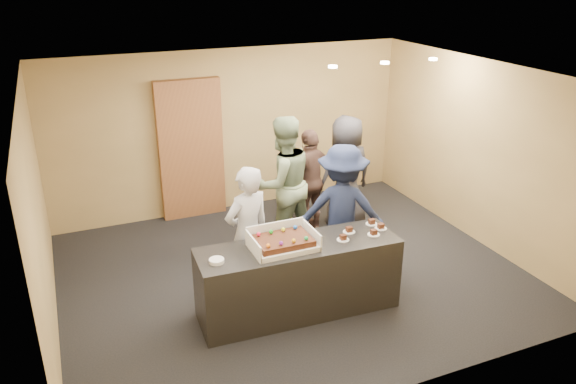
{
  "coord_description": "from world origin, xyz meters",
  "views": [
    {
      "loc": [
        -2.66,
        -6.14,
        3.95
      ],
      "look_at": [
        -0.05,
        0.0,
        1.21
      ],
      "focal_mm": 35.0,
      "sensor_mm": 36.0,
      "label": 1
    }
  ],
  "objects_px": {
    "plate_stack": "(217,261)",
    "person_server_grey": "(248,234)",
    "storage_cabinet": "(191,150)",
    "sheet_cake": "(283,240)",
    "cake_box": "(282,243)",
    "serving_counter": "(299,278)",
    "person_sage_man": "(283,183)",
    "person_dark_suit": "(346,173)",
    "person_navy_man": "(342,210)",
    "person_brown_extra": "(311,181)"
  },
  "relations": [
    {
      "from": "plate_stack",
      "to": "person_navy_man",
      "type": "bearing_deg",
      "value": 20.37
    },
    {
      "from": "serving_counter",
      "to": "person_brown_extra",
      "type": "relative_size",
      "value": 1.46
    },
    {
      "from": "storage_cabinet",
      "to": "plate_stack",
      "type": "relative_size",
      "value": 13.56
    },
    {
      "from": "person_sage_man",
      "to": "person_brown_extra",
      "type": "relative_size",
      "value": 1.21
    },
    {
      "from": "person_brown_extra",
      "to": "cake_box",
      "type": "bearing_deg",
      "value": 36.68
    },
    {
      "from": "storage_cabinet",
      "to": "person_server_grey",
      "type": "height_order",
      "value": "storage_cabinet"
    },
    {
      "from": "person_navy_man",
      "to": "person_dark_suit",
      "type": "relative_size",
      "value": 0.99
    },
    {
      "from": "plate_stack",
      "to": "person_brown_extra",
      "type": "xyz_separation_m",
      "value": [
        2.08,
        2.02,
        -0.1
      ]
    },
    {
      "from": "storage_cabinet",
      "to": "plate_stack",
      "type": "height_order",
      "value": "storage_cabinet"
    },
    {
      "from": "plate_stack",
      "to": "person_dark_suit",
      "type": "xyz_separation_m",
      "value": [
        2.65,
        1.93,
        -0.02
      ]
    },
    {
      "from": "sheet_cake",
      "to": "person_dark_suit",
      "type": "bearing_deg",
      "value": 45.84
    },
    {
      "from": "person_sage_man",
      "to": "person_navy_man",
      "type": "bearing_deg",
      "value": 106.28
    },
    {
      "from": "storage_cabinet",
      "to": "sheet_cake",
      "type": "xyz_separation_m",
      "value": [
        0.26,
        -3.26,
        -0.14
      ]
    },
    {
      "from": "storage_cabinet",
      "to": "plate_stack",
      "type": "bearing_deg",
      "value": -99.37
    },
    {
      "from": "person_navy_man",
      "to": "person_dark_suit",
      "type": "xyz_separation_m",
      "value": [
        0.72,
        1.21,
        0.01
      ]
    },
    {
      "from": "cake_box",
      "to": "plate_stack",
      "type": "relative_size",
      "value": 4.42
    },
    {
      "from": "cake_box",
      "to": "sheet_cake",
      "type": "relative_size",
      "value": 1.17
    },
    {
      "from": "cake_box",
      "to": "person_navy_man",
      "type": "height_order",
      "value": "person_navy_man"
    },
    {
      "from": "person_navy_man",
      "to": "person_sage_man",
      "type": "bearing_deg",
      "value": -36.25
    },
    {
      "from": "plate_stack",
      "to": "person_server_grey",
      "type": "relative_size",
      "value": 0.1
    },
    {
      "from": "storage_cabinet",
      "to": "person_server_grey",
      "type": "xyz_separation_m",
      "value": [
        0.02,
        -2.69,
        -0.27
      ]
    },
    {
      "from": "person_sage_man",
      "to": "person_navy_man",
      "type": "height_order",
      "value": "person_sage_man"
    },
    {
      "from": "serving_counter",
      "to": "cake_box",
      "type": "distance_m",
      "value": 0.54
    },
    {
      "from": "serving_counter",
      "to": "cake_box",
      "type": "relative_size",
      "value": 3.23
    },
    {
      "from": "person_navy_man",
      "to": "person_brown_extra",
      "type": "xyz_separation_m",
      "value": [
        0.15,
        1.3,
        -0.08
      ]
    },
    {
      "from": "person_sage_man",
      "to": "cake_box",
      "type": "bearing_deg",
      "value": 58.55
    },
    {
      "from": "person_dark_suit",
      "to": "serving_counter",
      "type": "bearing_deg",
      "value": 46.28
    },
    {
      "from": "storage_cabinet",
      "to": "sheet_cake",
      "type": "relative_size",
      "value": 3.59
    },
    {
      "from": "cake_box",
      "to": "person_dark_suit",
      "type": "bearing_deg",
      "value": 45.43
    },
    {
      "from": "cake_box",
      "to": "serving_counter",
      "type": "bearing_deg",
      "value": -7.96
    },
    {
      "from": "serving_counter",
      "to": "person_dark_suit",
      "type": "xyz_separation_m",
      "value": [
        1.66,
        1.91,
        0.46
      ]
    },
    {
      "from": "storage_cabinet",
      "to": "plate_stack",
      "type": "xyz_separation_m",
      "value": [
        -0.54,
        -3.28,
        -0.22
      ]
    },
    {
      "from": "person_server_grey",
      "to": "person_sage_man",
      "type": "relative_size",
      "value": 0.88
    },
    {
      "from": "person_sage_man",
      "to": "person_brown_extra",
      "type": "height_order",
      "value": "person_sage_man"
    },
    {
      "from": "cake_box",
      "to": "person_server_grey",
      "type": "relative_size",
      "value": 0.43
    },
    {
      "from": "storage_cabinet",
      "to": "cake_box",
      "type": "distance_m",
      "value": 3.25
    },
    {
      "from": "cake_box",
      "to": "sheet_cake",
      "type": "bearing_deg",
      "value": -91.0
    },
    {
      "from": "plate_stack",
      "to": "person_server_grey",
      "type": "bearing_deg",
      "value": 46.46
    },
    {
      "from": "person_dark_suit",
      "to": "sheet_cake",
      "type": "bearing_deg",
      "value": 43.07
    },
    {
      "from": "serving_counter",
      "to": "person_sage_man",
      "type": "xyz_separation_m",
      "value": [
        0.48,
        1.66,
        0.54
      ]
    },
    {
      "from": "person_server_grey",
      "to": "sheet_cake",
      "type": "bearing_deg",
      "value": 95.79
    },
    {
      "from": "cake_box",
      "to": "person_sage_man",
      "type": "bearing_deg",
      "value": 67.35
    },
    {
      "from": "cake_box",
      "to": "storage_cabinet",
      "type": "bearing_deg",
      "value": 94.56
    },
    {
      "from": "cake_box",
      "to": "person_server_grey",
      "type": "height_order",
      "value": "person_server_grey"
    },
    {
      "from": "storage_cabinet",
      "to": "person_server_grey",
      "type": "distance_m",
      "value": 2.7
    },
    {
      "from": "cake_box",
      "to": "person_navy_man",
      "type": "relative_size",
      "value": 0.41
    },
    {
      "from": "person_server_grey",
      "to": "person_brown_extra",
      "type": "relative_size",
      "value": 1.06
    },
    {
      "from": "serving_counter",
      "to": "person_server_grey",
      "type": "distance_m",
      "value": 0.83
    },
    {
      "from": "person_navy_man",
      "to": "person_brown_extra",
      "type": "relative_size",
      "value": 1.09
    },
    {
      "from": "person_sage_man",
      "to": "person_navy_man",
      "type": "relative_size",
      "value": 1.1
    }
  ]
}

